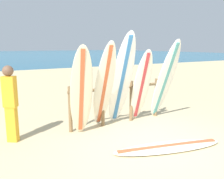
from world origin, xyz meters
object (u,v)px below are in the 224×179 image
(surfboard_rack, at_px, (118,98))
(beachgoer_standing, at_px, (10,101))
(surfboard_leaning_center, at_px, (141,87))
(surfboard_leaning_far_left, at_px, (81,92))
(surfboard_leaning_left, at_px, (104,87))
(surfboard_leaning_center_left, at_px, (122,80))
(surfboard_leaning_center_right, at_px, (165,81))
(surfboard_lying_on_sand, at_px, (168,147))

(surfboard_rack, distance_m, beachgoer_standing, 2.68)
(surfboard_rack, distance_m, surfboard_leaning_center, 0.71)
(surfboard_rack, height_order, surfboard_leaning_far_left, surfboard_leaning_far_left)
(surfboard_leaning_left, relative_size, surfboard_leaning_center_left, 0.91)
(surfboard_leaning_center, distance_m, surfboard_leaning_center_right, 0.72)
(surfboard_leaning_center, xyz_separation_m, surfboard_leaning_center_right, (0.69, -0.16, 0.13))
(surfboard_leaning_left, bearing_deg, surfboard_leaning_center, 1.95)
(surfboard_leaning_far_left, xyz_separation_m, surfboard_leaning_left, (0.64, 0.11, 0.05))
(surfboard_leaning_center_right, height_order, surfboard_lying_on_sand, surfboard_leaning_center_right)
(surfboard_rack, bearing_deg, surfboard_leaning_center_right, -19.27)
(surfboard_lying_on_sand, bearing_deg, surfboard_leaning_center_left, 93.83)
(surfboard_leaning_center_left, height_order, surfboard_lying_on_sand, surfboard_leaning_center_left)
(surfboard_leaning_far_left, height_order, surfboard_leaning_center, surfboard_leaning_far_left)
(surfboard_leaning_center, distance_m, surfboard_lying_on_sand, 1.98)
(surfboard_leaning_center_right, relative_size, surfboard_lying_on_sand, 0.93)
(surfboard_leaning_far_left, distance_m, beachgoer_standing, 1.54)
(surfboard_leaning_center_right, bearing_deg, surfboard_leaning_far_left, 179.80)
(surfboard_leaning_far_left, height_order, surfboard_leaning_center_right, surfboard_leaning_center_right)
(surfboard_leaning_left, bearing_deg, surfboard_rack, 28.99)
(surfboard_rack, bearing_deg, surfboard_leaning_far_left, -160.45)
(surfboard_leaning_left, bearing_deg, surfboard_leaning_center_right, -3.71)
(surfboard_rack, relative_size, surfboard_leaning_far_left, 1.31)
(surfboard_lying_on_sand, distance_m, beachgoer_standing, 3.52)
(surfboard_leaning_center_right, distance_m, surfboard_lying_on_sand, 2.21)
(surfboard_leaning_center, height_order, surfboard_leaning_center_right, surfboard_leaning_center_right)
(surfboard_leaning_far_left, height_order, beachgoer_standing, surfboard_leaning_far_left)
(surfboard_leaning_center, bearing_deg, surfboard_rack, 153.73)
(surfboard_leaning_center, xyz_separation_m, surfboard_lying_on_sand, (-0.50, -1.65, -0.98))
(beachgoer_standing, bearing_deg, surfboard_lying_on_sand, -36.19)
(surfboard_leaning_center, bearing_deg, surfboard_leaning_center_right, -12.96)
(surfboard_leaning_center_left, bearing_deg, surfboard_leaning_center_right, -7.93)
(surfboard_leaning_left, distance_m, beachgoer_standing, 2.13)
(beachgoer_standing, bearing_deg, surfboard_leaning_far_left, -19.47)
(surfboard_rack, bearing_deg, beachgoer_standing, 178.35)
(surfboard_leaning_left, bearing_deg, surfboard_lying_on_sand, -67.76)
(surfboard_leaning_far_left, relative_size, surfboard_leaning_left, 0.96)
(surfboard_leaning_far_left, height_order, surfboard_leaning_center_left, surfboard_leaning_center_left)
(surfboard_leaning_left, bearing_deg, surfboard_leaning_center_left, 6.48)
(surfboard_leaning_far_left, bearing_deg, surfboard_leaning_left, 9.86)
(surfboard_leaning_far_left, distance_m, surfboard_leaning_center, 1.81)
(surfboard_leaning_center_left, distance_m, surfboard_lying_on_sand, 2.06)
(surfboard_leaning_center_left, distance_m, beachgoer_standing, 2.67)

